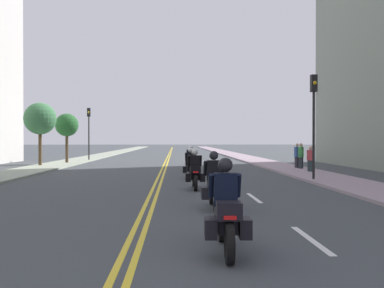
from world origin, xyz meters
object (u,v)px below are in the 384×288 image
object	(u,v)px
motorcycle_1	(214,186)
motorcycle_2	(195,173)
traffic_light_far	(89,125)
pedestrian_2	(297,156)
motorcycle_0	(226,215)
pedestrian_1	(301,156)
motorcycle_4	(191,161)
street_tree_0	(67,125)
street_tree_1	(40,119)
motorcycle_3	(191,166)
traffic_light_near	(314,108)
pedestrian_0	(311,159)

from	to	relation	value
motorcycle_1	motorcycle_2	size ratio (longest dim) A/B	1.01
traffic_light_far	pedestrian_2	size ratio (longest dim) A/B	2.85
motorcycle_0	pedestrian_1	xyz separation A→B (m)	(7.22, 19.70, 0.24)
motorcycle_4	street_tree_0	size ratio (longest dim) A/B	0.54
motorcycle_0	street_tree_1	distance (m)	26.49
motorcycle_2	street_tree_1	xyz separation A→B (m)	(-10.65, 14.51, 2.85)
motorcycle_3	pedestrian_1	bearing A→B (deg)	39.87
motorcycle_2	motorcycle_3	size ratio (longest dim) A/B	1.01
traffic_light_near	pedestrian_0	xyz separation A→B (m)	(1.38, 4.70, -2.62)
motorcycle_3	traffic_light_near	size ratio (longest dim) A/B	0.41
motorcycle_0	motorcycle_4	xyz separation A→B (m)	(0.14, 19.64, -0.02)
traffic_light_near	pedestrian_2	bearing A→B (deg)	78.94
motorcycle_3	pedestrian_1	world-z (taller)	pedestrian_1
motorcycle_1	traffic_light_near	size ratio (longest dim) A/B	0.42
motorcycle_2	pedestrian_2	bearing A→B (deg)	56.42
pedestrian_0	motorcycle_0	bearing A→B (deg)	-63.05
pedestrian_1	street_tree_1	distance (m)	18.66
motorcycle_0	traffic_light_near	distance (m)	13.89
motorcycle_3	pedestrian_1	size ratio (longest dim) A/B	1.19
motorcycle_1	street_tree_0	size ratio (longest dim) A/B	0.51
pedestrian_1	street_tree_0	bearing A→B (deg)	-74.91
pedestrian_2	street_tree_0	xyz separation A→B (m)	(-16.94, 7.27, 2.25)
motorcycle_0	motorcycle_2	size ratio (longest dim) A/B	1.05
traffic_light_far	pedestrian_0	bearing A→B (deg)	-44.22
motorcycle_2	pedestrian_1	bearing A→B (deg)	54.44
traffic_light_near	motorcycle_3	bearing A→B (deg)	162.46
motorcycle_2	street_tree_0	bearing A→B (deg)	118.17
motorcycle_1	motorcycle_4	xyz separation A→B (m)	(-0.09, 14.93, -0.01)
traffic_light_near	pedestrian_0	distance (m)	5.56
pedestrian_2	street_tree_1	size ratio (longest dim) A/B	0.37
motorcycle_2	traffic_light_near	world-z (taller)	traffic_light_near
pedestrian_2	traffic_light_near	bearing A→B (deg)	-129.56
traffic_light_far	pedestrian_2	world-z (taller)	traffic_light_far
motorcycle_4	traffic_light_far	xyz separation A→B (m)	(-9.08, 12.97, 2.75)
traffic_light_near	pedestrian_2	distance (m)	8.60
motorcycle_4	pedestrian_2	xyz separation A→B (m)	(7.07, 0.81, 0.25)
motorcycle_3	pedestrian_0	size ratio (longest dim) A/B	1.29
motorcycle_1	street_tree_1	distance (m)	22.42
motorcycle_1	pedestrian_0	size ratio (longest dim) A/B	1.31
motorcycle_2	pedestrian_0	bearing A→B (deg)	46.95
pedestrian_1	pedestrian_2	xyz separation A→B (m)	(-0.01, 0.75, -0.01)
street_tree_0	street_tree_1	distance (m)	3.82
traffic_light_far	pedestrian_2	distance (m)	20.37
traffic_light_near	pedestrian_2	xyz separation A→B (m)	(1.58, 8.06, -2.55)
motorcycle_1	pedestrian_2	size ratio (longest dim) A/B	1.21
traffic_light_far	street_tree_1	bearing A→B (deg)	-101.88
street_tree_1	motorcycle_0	bearing A→B (deg)	-65.95
traffic_light_near	pedestrian_1	bearing A→B (deg)	77.73
pedestrian_1	street_tree_0	size ratio (longest dim) A/B	0.42
motorcycle_2	pedestrian_0	size ratio (longest dim) A/B	1.30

